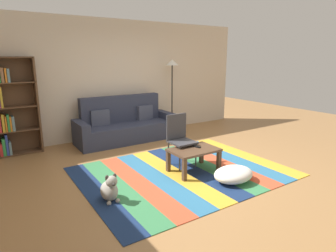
{
  "coord_description": "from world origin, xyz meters",
  "views": [
    {
      "loc": [
        -2.73,
        -3.76,
        1.85
      ],
      "look_at": [
        -0.04,
        0.39,
        0.65
      ],
      "focal_mm": 30.31,
      "sensor_mm": 36.0,
      "label": 1
    }
  ],
  "objects": [
    {
      "name": "ground_plane",
      "position": [
        0.0,
        0.0,
        0.0
      ],
      "size": [
        14.0,
        14.0,
        0.0
      ],
      "primitive_type": "plane",
      "color": "#9E7042"
    },
    {
      "name": "coffee_table",
      "position": [
        0.02,
        -0.29,
        0.33
      ],
      "size": [
        0.79,
        0.53,
        0.38
      ],
      "color": "#513826",
      "rests_on": "rug"
    },
    {
      "name": "bookshelf",
      "position": [
        -2.43,
        2.31,
        0.92
      ],
      "size": [
        0.9,
        0.28,
        1.87
      ],
      "color": "brown",
      "rests_on": "ground_plane"
    },
    {
      "name": "folding_chair",
      "position": [
        0.0,
        0.09,
        0.53
      ],
      "size": [
        0.4,
        0.4,
        0.9
      ],
      "rotation": [
        0.0,
        0.0,
        -0.6
      ],
      "color": "#38383D",
      "rests_on": "ground_plane"
    },
    {
      "name": "standing_lamp",
      "position": [
        1.24,
        2.17,
        1.51
      ],
      "size": [
        0.32,
        0.32,
        1.8
      ],
      "color": "black",
      "rests_on": "ground_plane"
    },
    {
      "name": "rug",
      "position": [
        -0.13,
        -0.21,
        0.01
      ],
      "size": [
        3.27,
        2.47,
        0.01
      ],
      "color": "navy",
      "rests_on": "ground_plane"
    },
    {
      "name": "tv_remote",
      "position": [
        0.11,
        -0.24,
        0.4
      ],
      "size": [
        0.1,
        0.16,
        0.02
      ],
      "primitive_type": "cube",
      "rotation": [
        0.0,
        0.0,
        0.39
      ],
      "color": "black",
      "rests_on": "coffee_table"
    },
    {
      "name": "back_wall",
      "position": [
        0.0,
        2.55,
        1.35
      ],
      "size": [
        6.8,
        0.1,
        2.7
      ],
      "primitive_type": "cube",
      "color": "beige",
      "rests_on": "ground_plane"
    },
    {
      "name": "pouf",
      "position": [
        0.28,
        -0.95,
        0.13
      ],
      "size": [
        0.65,
        0.49,
        0.23
      ],
      "primitive_type": "ellipsoid",
      "color": "white",
      "rests_on": "rug"
    },
    {
      "name": "couch",
      "position": [
        -0.13,
        2.02,
        0.34
      ],
      "size": [
        2.26,
        0.8,
        1.0
      ],
      "color": "#2D3347",
      "rests_on": "ground_plane"
    },
    {
      "name": "dog",
      "position": [
        -1.51,
        -0.47,
        0.16
      ],
      "size": [
        0.22,
        0.35,
        0.4
      ],
      "color": "#9E998E",
      "rests_on": "ground_plane"
    }
  ]
}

